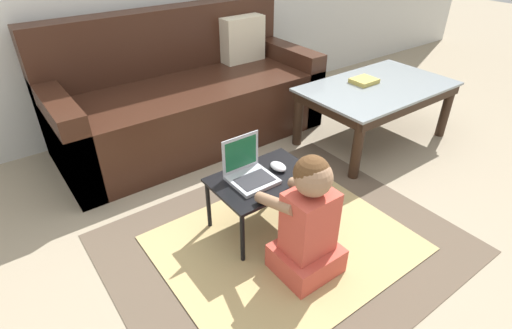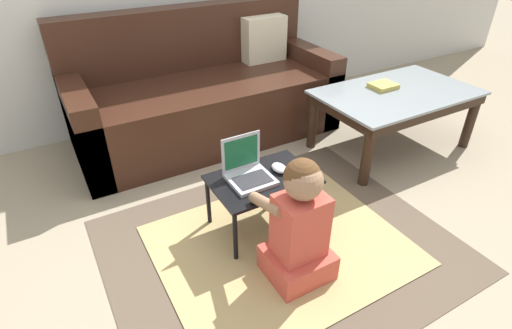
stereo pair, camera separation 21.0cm
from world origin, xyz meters
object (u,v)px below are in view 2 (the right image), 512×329
object	(u,v)px
laptop	(249,173)
computer_mouse	(279,168)
laptop_desk	(262,183)
coffee_table	(396,100)
couch	(205,96)
book_on_table	(383,86)
person_seated	(299,226)

from	to	relation	value
laptop	computer_mouse	bearing A→B (deg)	-4.13
laptop_desk	computer_mouse	world-z (taller)	computer_mouse
coffee_table	couch	bearing A→B (deg)	141.08
coffee_table	laptop	size ratio (longest dim) A/B	5.00
computer_mouse	couch	bearing A→B (deg)	86.22
couch	book_on_table	size ratio (longest dim) A/B	11.01
coffee_table	laptop_desk	bearing A→B (deg)	-166.44
coffee_table	book_on_table	size ratio (longest dim) A/B	6.30
coffee_table	laptop	xyz separation A→B (m)	(-1.38, -0.29, -0.02)
person_seated	couch	bearing A→B (deg)	81.91
laptop_desk	book_on_table	distance (m)	1.35
laptop	coffee_table	bearing A→B (deg)	11.80
couch	book_on_table	xyz separation A→B (m)	(1.07, -0.80, 0.15)
couch	computer_mouse	size ratio (longest dim) A/B	18.31
couch	coffee_table	bearing A→B (deg)	-38.92
book_on_table	person_seated	bearing A→B (deg)	-148.05
coffee_table	person_seated	xyz separation A→B (m)	(-1.35, -0.71, -0.08)
laptop_desk	laptop	world-z (taller)	laptop
laptop_desk	coffee_table	bearing A→B (deg)	13.56
couch	person_seated	world-z (taller)	couch
person_seated	book_on_table	distance (m)	1.55
computer_mouse	coffee_table	bearing A→B (deg)	14.16
laptop_desk	laptop	size ratio (longest dim) A/B	2.45
person_seated	book_on_table	xyz separation A→B (m)	(1.30, 0.81, 0.16)
coffee_table	book_on_table	xyz separation A→B (m)	(-0.05, 0.10, 0.08)
laptop_desk	person_seated	xyz separation A→B (m)	(-0.03, -0.40, 0.01)
person_seated	book_on_table	size ratio (longest dim) A/B	3.67
laptop_desk	person_seated	bearing A→B (deg)	-95.04
laptop_desk	person_seated	distance (m)	0.40
computer_mouse	person_seated	xyz separation A→B (m)	(-0.15, -0.41, -0.04)
couch	laptop	xyz separation A→B (m)	(-0.26, -1.19, 0.05)
coffee_table	computer_mouse	size ratio (longest dim) A/B	10.48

